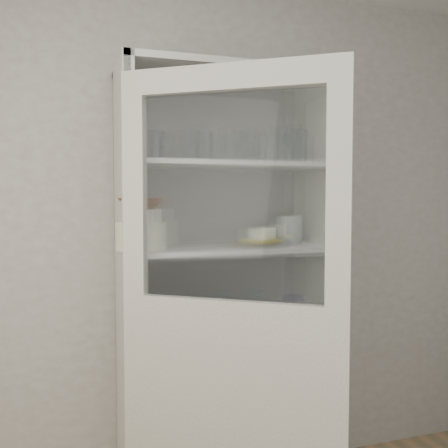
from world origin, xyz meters
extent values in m
cube|color=#ABA79E|center=(0.00, 1.50, 1.30)|extent=(3.60, 0.02, 2.60)
cube|color=#B9B7A5|center=(-0.28, 1.27, 1.05)|extent=(0.03, 0.45, 2.10)
cube|color=#B9B7A5|center=(0.68, 1.27, 1.05)|extent=(0.03, 0.45, 2.10)
cube|color=gray|center=(0.20, 1.49, 1.05)|extent=(1.00, 0.03, 2.10)
cube|color=#B9B7A5|center=(0.20, 1.27, 2.08)|extent=(1.00, 0.45, 0.03)
cube|color=white|center=(0.20, 1.26, 0.45)|extent=(0.94, 0.42, 0.02)
cube|color=white|center=(0.20, 1.26, 0.85)|extent=(0.94, 0.42, 0.02)
cube|color=white|center=(0.20, 1.26, 1.25)|extent=(0.94, 0.42, 0.02)
cube|color=white|center=(0.20, 1.26, 1.65)|extent=(0.94, 0.42, 0.02)
cube|color=#B9B7A5|center=(0.07, 0.79, 0.55)|extent=(0.75, 0.56, 1.10)
cube|color=#B9B7A5|center=(0.07, 0.79, 1.95)|extent=(0.75, 0.56, 0.10)
cube|color=#B9B7A5|center=(-0.26, 1.02, 1.50)|extent=(0.10, 0.08, 0.80)
cube|color=#B9B7A5|center=(0.40, 0.55, 1.50)|extent=(0.10, 0.08, 0.80)
cube|color=silver|center=(0.07, 0.79, 1.50)|extent=(0.59, 0.43, 0.78)
cylinder|color=silver|center=(-0.21, 1.17, 1.73)|extent=(0.07, 0.07, 0.13)
cylinder|color=silver|center=(-0.01, 1.12, 1.73)|extent=(0.08, 0.08, 0.13)
cylinder|color=silver|center=(0.07, 1.16, 1.73)|extent=(0.09, 0.09, 0.14)
cylinder|color=silver|center=(0.21, 1.16, 1.72)|extent=(0.08, 0.08, 0.13)
cylinder|color=silver|center=(0.27, 1.12, 1.73)|extent=(0.08, 0.08, 0.14)
cylinder|color=silver|center=(0.48, 1.11, 1.73)|extent=(0.09, 0.09, 0.14)
cylinder|color=silver|center=(0.52, 1.11, 1.74)|extent=(0.10, 0.10, 0.15)
cylinder|color=silver|center=(-0.12, 1.29, 1.73)|extent=(0.07, 0.07, 0.14)
cylinder|color=silver|center=(-0.09, 1.25, 1.72)|extent=(0.08, 0.08, 0.13)
cylinder|color=silver|center=(0.17, 1.28, 1.72)|extent=(0.08, 0.08, 0.13)
cylinder|color=silver|center=(0.10, 1.30, 1.72)|extent=(0.07, 0.07, 0.13)
cylinder|color=silver|center=(0.28, 1.27, 1.72)|extent=(0.07, 0.07, 0.13)
cylinder|color=white|center=(-0.21, 1.22, 1.32)|extent=(0.23, 0.23, 0.13)
cylinder|color=white|center=(-0.21, 1.41, 1.30)|extent=(0.19, 0.19, 0.08)
cylinder|color=silver|center=(-0.21, 1.22, 1.42)|extent=(0.20, 0.20, 0.06)
imported|color=brown|center=(-0.21, 1.22, 1.47)|extent=(0.21, 0.21, 0.05)
cylinder|color=silver|center=(0.39, 1.25, 1.27)|extent=(0.34, 0.34, 0.02)
cube|color=yellow|center=(0.39, 1.25, 1.28)|extent=(0.20, 0.20, 0.01)
cylinder|color=white|center=(0.39, 1.25, 1.32)|extent=(0.16, 0.16, 0.06)
cylinder|color=#B5BBBB|center=(0.56, 1.30, 1.33)|extent=(0.13, 0.13, 0.14)
imported|color=navy|center=(0.48, 1.19, 0.91)|extent=(0.13, 0.13, 0.09)
imported|color=#2C7870|center=(0.31, 1.34, 0.91)|extent=(0.13, 0.13, 0.10)
imported|color=white|center=(0.40, 1.18, 0.90)|extent=(0.10, 0.10, 0.09)
cylinder|color=#2C7870|center=(0.11, 1.33, 0.91)|extent=(0.09, 0.09, 0.09)
ellipsoid|color=#2C7870|center=(0.11, 1.33, 0.96)|extent=(0.09, 0.09, 0.02)
cylinder|color=#B5B5B5|center=(0.14, 1.20, 0.88)|extent=(0.11, 0.11, 0.04)
cylinder|color=white|center=(-0.12, 1.32, 0.92)|extent=(0.12, 0.12, 0.12)
imported|color=silver|center=(0.18, 1.28, 0.50)|extent=(0.27, 0.27, 0.08)
cube|color=gray|center=(0.43, 1.23, 0.49)|extent=(0.24, 0.18, 0.06)
cylinder|color=silver|center=(0.30, 1.16, 1.73)|extent=(0.07, 0.07, 0.15)
cylinder|color=silver|center=(0.39, 1.14, 1.74)|extent=(0.08, 0.08, 0.15)
camera|label=1|loc=(-0.55, -1.01, 1.50)|focal=40.00mm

